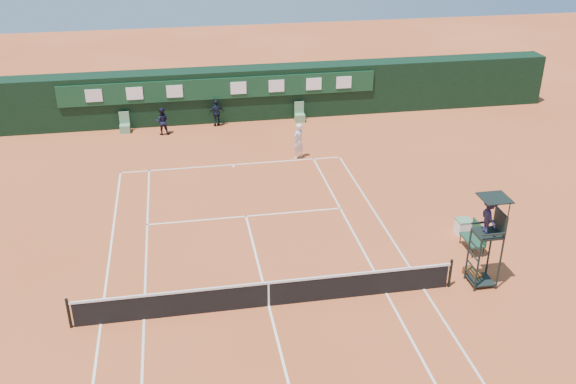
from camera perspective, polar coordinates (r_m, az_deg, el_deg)
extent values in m
plane|color=#C95B2F|center=(21.89, -1.72, -10.09)|extent=(90.00, 90.00, 0.00)
cube|color=white|center=(32.16, -4.91, 2.43)|extent=(11.05, 0.08, 0.01)
cube|color=silver|center=(23.16, 11.97, -8.44)|extent=(0.08, 23.85, 0.01)
cube|color=white|center=(21.95, -16.30, -11.19)|extent=(0.08, 23.85, 0.01)
cube|color=silver|center=(22.72, 8.72, -8.87)|extent=(0.08, 23.85, 0.01)
cube|color=silver|center=(21.80, -12.67, -10.98)|extent=(0.08, 23.85, 0.01)
cube|color=white|center=(27.26, -3.75, -2.17)|extent=(8.31, 0.08, 0.01)
cube|color=white|center=(21.88, -1.72, -10.07)|extent=(0.08, 12.88, 0.01)
cube|color=white|center=(32.03, -4.89, 2.33)|extent=(0.08, 0.30, 0.01)
cube|color=black|center=(21.62, -1.74, -9.13)|extent=(12.60, 0.04, 0.90)
cube|color=white|center=(21.35, -1.75, -8.08)|extent=(12.80, 0.06, 0.08)
cube|color=white|center=(21.62, -1.74, -9.11)|extent=(0.06, 0.05, 0.92)
cylinder|color=black|center=(23.19, 14.22, -7.03)|extent=(0.10, 0.10, 1.10)
cylinder|color=black|center=(21.78, -18.91, -10.17)|extent=(0.10, 0.10, 1.10)
cube|color=black|center=(38.05, -6.05, 8.62)|extent=(40.00, 1.50, 3.00)
cube|color=#0F3920|center=(37.10, -5.99, 9.13)|extent=(18.00, 0.10, 1.20)
cube|color=silver|center=(37.22, -16.89, 8.19)|extent=(0.90, 0.04, 0.70)
cube|color=white|center=(37.02, -13.48, 8.51)|extent=(0.90, 0.04, 0.70)
cube|color=white|center=(36.95, -10.05, 8.80)|extent=(0.90, 0.04, 0.70)
cube|color=white|center=(37.11, -4.43, 9.20)|extent=(0.90, 0.04, 0.70)
cube|color=white|center=(37.38, -1.03, 9.40)|extent=(0.90, 0.04, 0.70)
cube|color=white|center=(37.78, 2.31, 9.57)|extent=(0.90, 0.04, 0.70)
cube|color=white|center=(38.19, 4.99, 9.68)|extent=(0.90, 0.04, 0.70)
cube|color=#60936D|center=(37.27, -14.28, 5.49)|extent=(0.55, 0.50, 0.46)
cube|color=#5A8967|center=(37.28, -14.36, 6.42)|extent=(0.55, 0.06, 0.70)
cube|color=#619566|center=(37.80, 1.05, 6.61)|extent=(0.55, 0.50, 0.46)
cube|color=#5B8B65|center=(37.81, 1.00, 7.53)|extent=(0.55, 0.06, 0.70)
cylinder|color=black|center=(22.94, 16.52, -6.40)|extent=(0.07, 0.07, 2.00)
cylinder|color=black|center=(23.54, 15.70, -5.38)|extent=(0.07, 0.07, 2.00)
cylinder|color=black|center=(23.29, 18.30, -6.15)|extent=(0.07, 0.07, 2.00)
cylinder|color=black|center=(23.88, 17.44, -5.15)|extent=(0.07, 0.07, 2.00)
cube|color=black|center=(22.90, 17.33, -3.56)|extent=(0.85, 0.85, 0.08)
cube|color=black|center=(22.88, 18.36, -2.56)|extent=(0.06, 0.85, 0.80)
cube|color=black|center=(22.48, 17.86, -3.61)|extent=(0.85, 0.05, 0.06)
cube|color=black|center=(23.12, 16.95, -2.60)|extent=(0.85, 0.05, 0.06)
cylinder|color=black|center=(22.37, 18.98, -2.03)|extent=(0.04, 0.04, 1.00)
cylinder|color=black|center=(22.99, 18.07, -1.10)|extent=(0.04, 0.04, 1.00)
cube|color=black|center=(22.30, 17.90, -0.51)|extent=(0.95, 0.95, 0.04)
cube|color=black|center=(23.86, 16.72, -7.50)|extent=(0.80, 0.80, 0.05)
cube|color=black|center=(23.56, 15.92, -7.12)|extent=(0.04, 0.80, 0.04)
cube|color=black|center=(23.35, 16.04, -6.30)|extent=(0.04, 0.80, 0.04)
cube|color=black|center=(23.14, 16.16, -5.47)|extent=(0.04, 0.80, 0.04)
cube|color=black|center=(22.94, 16.29, -4.61)|extent=(0.04, 0.80, 0.04)
imported|color=black|center=(22.56, 17.44, -2.07)|extent=(0.47, 0.82, 1.28)
cube|color=#183E2C|center=(25.61, 16.07, -4.12)|extent=(0.55, 1.20, 0.08)
cube|color=#194027|center=(25.55, 16.67, -3.38)|extent=(0.06, 1.20, 0.60)
cylinder|color=black|center=(25.22, 16.07, -5.27)|extent=(0.04, 0.04, 0.41)
cylinder|color=black|center=(25.41, 16.96, -5.16)|extent=(0.04, 0.04, 0.41)
cylinder|color=black|center=(26.06, 15.06, -4.04)|extent=(0.04, 0.04, 0.41)
cylinder|color=black|center=(26.24, 15.94, -3.94)|extent=(0.04, 0.04, 0.41)
cube|color=black|center=(24.13, 16.07, -7.01)|extent=(0.49, 0.80, 0.28)
cube|color=white|center=(26.73, 15.31, -3.03)|extent=(0.55, 0.55, 0.60)
cube|color=#55825D|center=(26.58, 15.39, -2.43)|extent=(0.57, 0.57, 0.05)
sphere|color=gold|center=(26.85, -3.12, -2.56)|extent=(0.06, 0.06, 0.06)
imported|color=silver|center=(32.50, 0.92, 4.57)|extent=(0.81, 0.78, 1.87)
imported|color=black|center=(36.35, -11.13, 6.20)|extent=(0.77, 0.61, 1.54)
imported|color=black|center=(37.16, -6.36, 7.00)|extent=(0.99, 0.65, 1.56)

